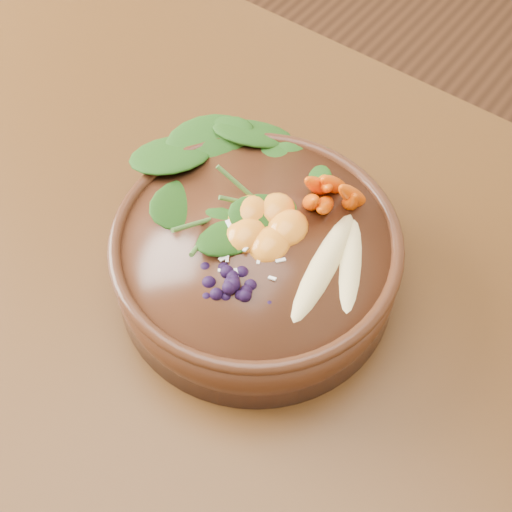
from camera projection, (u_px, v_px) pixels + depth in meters
ground at (161, 475)px, 1.38m from camera, size 4.00×4.00×0.00m
dining_table at (101, 294)px, 0.84m from camera, size 1.60×0.90×0.75m
stoneware_bowl at (256, 262)px, 0.71m from camera, size 0.33×0.33×0.08m
kale_heap at (240, 168)px, 0.70m from camera, size 0.21×0.20×0.04m
carrot_cluster at (337, 174)px, 0.67m from camera, size 0.07×0.07×0.08m
banana_halves at (338, 257)px, 0.65m from camera, size 0.09×0.16×0.03m
mandarin_cluster at (265, 217)px, 0.67m from camera, size 0.10×0.10×0.03m
blueberry_pile at (232, 275)px, 0.63m from camera, size 0.15×0.12×0.04m
coconut_flakes at (249, 253)px, 0.66m from camera, size 0.10×0.09×0.01m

